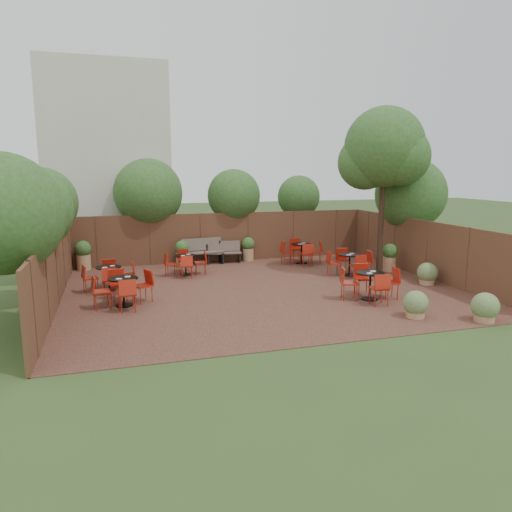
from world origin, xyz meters
name	(u,v)px	position (x,y,z in m)	size (l,w,h in m)	color
ground	(262,290)	(0.00, 0.00, 0.00)	(80.00, 80.00, 0.00)	#354F23
courtyard_paving	(262,289)	(0.00, 0.00, 0.01)	(12.00, 10.00, 0.02)	#3B1F18
fence_back	(226,237)	(0.00, 5.00, 1.00)	(12.00, 0.08, 2.00)	#54301F
fence_left	(55,270)	(-6.00, 0.00, 1.00)	(0.08, 10.00, 2.00)	#54301F
fence_right	(427,250)	(6.00, 0.00, 1.00)	(0.08, 10.00, 2.00)	#54301F
neighbour_building	(108,163)	(-4.50, 8.00, 4.00)	(5.00, 4.00, 8.00)	beige
overhang_foliage	(191,199)	(-1.81, 2.42, 2.75)	(15.99, 10.90, 2.72)	#29531A
courtyard_tree	(384,152)	(4.82, 1.12, 4.33)	(2.90, 2.82, 5.90)	black
park_bench_left	(202,251)	(-1.06, 4.63, 0.54)	(1.70, 0.74, 1.02)	brown
park_bench_right	(223,252)	(-0.20, 4.62, 0.47)	(1.45, 0.60, 0.87)	brown
bistro_tables	(250,270)	(-0.16, 0.86, 0.47)	(9.75, 7.31, 0.93)	black
planters	(217,253)	(-0.65, 3.77, 0.58)	(11.46, 4.05, 1.11)	#A87B54
low_shrubs	(442,293)	(4.28, -3.13, 0.36)	(3.16, 4.42, 0.73)	#A87B54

